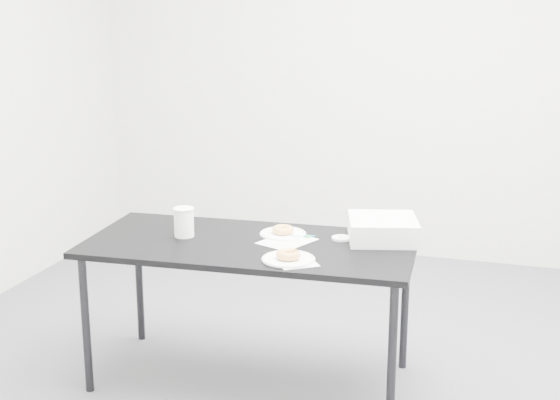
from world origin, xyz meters
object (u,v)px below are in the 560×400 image
(scorecard, at_px, (287,241))
(bakery_box, at_px, (383,229))
(coffee_cup, at_px, (184,222))
(plate_near, at_px, (288,259))
(plate_far, at_px, (283,234))
(donut_near, at_px, (288,255))
(table, at_px, (250,253))
(donut_far, at_px, (283,230))
(pen, at_px, (303,236))

(scorecard, height_order, bakery_box, bakery_box)
(coffee_cup, bearing_deg, plate_near, -18.47)
(scorecard, xyz_separation_m, plate_far, (-0.05, 0.10, 0.00))
(scorecard, relative_size, donut_near, 2.24)
(scorecard, xyz_separation_m, bakery_box, (0.43, 0.16, 0.05))
(plate_near, distance_m, donut_near, 0.02)
(table, height_order, bakery_box, bakery_box)
(scorecard, height_order, donut_far, donut_far)
(pen, relative_size, donut_near, 1.04)
(scorecard, xyz_separation_m, pen, (0.06, 0.08, 0.00))
(plate_near, relative_size, bakery_box, 0.74)
(pen, distance_m, donut_far, 0.11)
(donut_far, bearing_deg, plate_far, 180.00)
(plate_near, distance_m, donut_far, 0.39)
(plate_near, bearing_deg, donut_near, 0.00)
(donut_near, xyz_separation_m, coffee_cup, (-0.59, 0.20, 0.04))
(table, distance_m, plate_far, 0.21)
(plate_near, bearing_deg, plate_far, 110.69)
(pen, height_order, bakery_box, bakery_box)
(plate_far, bearing_deg, scorecard, -62.90)
(donut_near, bearing_deg, scorecard, 108.08)
(plate_near, xyz_separation_m, bakery_box, (0.34, 0.43, 0.05))
(scorecard, xyz_separation_m, coffee_cup, (-0.50, -0.07, 0.07))
(table, height_order, plate_near, plate_near)
(donut_near, height_order, plate_far, donut_near)
(pen, distance_m, donut_near, 0.35)
(table, xyz_separation_m, plate_near, (0.25, -0.20, 0.06))
(plate_near, xyz_separation_m, coffee_cup, (-0.59, 0.20, 0.07))
(table, relative_size, plate_near, 6.75)
(table, xyz_separation_m, pen, (0.22, 0.15, 0.06))
(pen, xyz_separation_m, bakery_box, (0.37, 0.08, 0.05))
(donut_near, height_order, donut_far, donut_near)
(bakery_box, bearing_deg, coffee_cup, 178.91)
(scorecard, distance_m, bakery_box, 0.46)
(plate_far, bearing_deg, plate_near, -69.31)
(donut_near, bearing_deg, bakery_box, 51.68)
(scorecard, distance_m, plate_far, 0.11)
(donut_far, height_order, coffee_cup, coffee_cup)
(plate_far, distance_m, bakery_box, 0.49)
(pen, bearing_deg, table, -165.95)
(plate_far, bearing_deg, table, -123.67)
(donut_near, relative_size, bakery_box, 0.35)
(table, distance_m, scorecard, 0.19)
(scorecard, bearing_deg, plate_near, -49.18)
(coffee_cup, distance_m, bakery_box, 0.95)
(coffee_cup, height_order, bakery_box, coffee_cup)
(donut_far, relative_size, coffee_cup, 0.74)
(coffee_cup, relative_size, bakery_box, 0.45)
(donut_far, relative_size, bakery_box, 0.33)
(bakery_box, bearing_deg, plate_near, -143.58)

